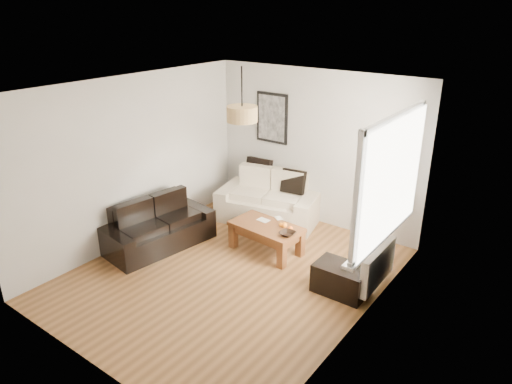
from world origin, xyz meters
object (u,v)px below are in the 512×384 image
Objects in this scene: coffee_table at (266,238)px; sofa_leather at (158,225)px; loveseat_cream at (269,197)px; ottoman at (341,279)px.

sofa_leather is at bearing -149.96° from coffee_table.
loveseat_cream is 1.16m from coffee_table.
sofa_leather is (-0.83, -1.80, -0.06)m from loveseat_cream.
loveseat_cream is 1.02× the size of sofa_leather.
sofa_leather is at bearing -128.36° from loveseat_cream.
ottoman is (2.05, -1.27, -0.23)m from loveseat_cream.
ottoman is at bearing -45.28° from loveseat_cream.
coffee_table is at bearing -70.39° from loveseat_cream.
ottoman is at bearing -71.06° from sofa_leather.
coffee_table is (1.46, 0.84, -0.14)m from sofa_leather.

